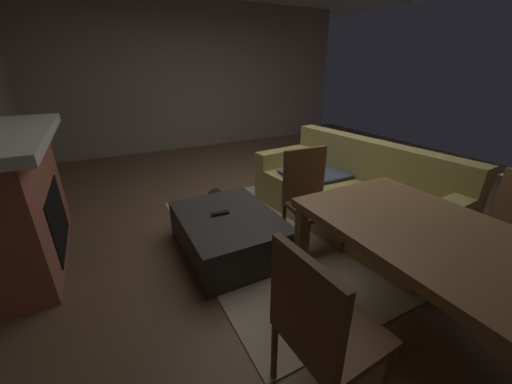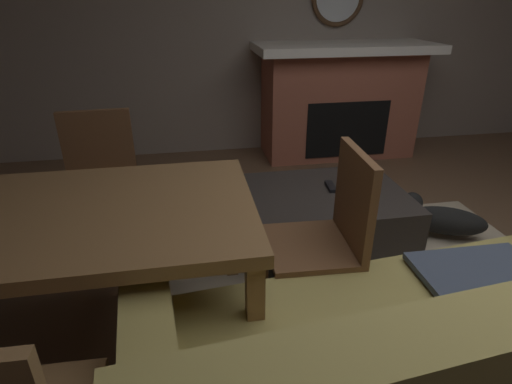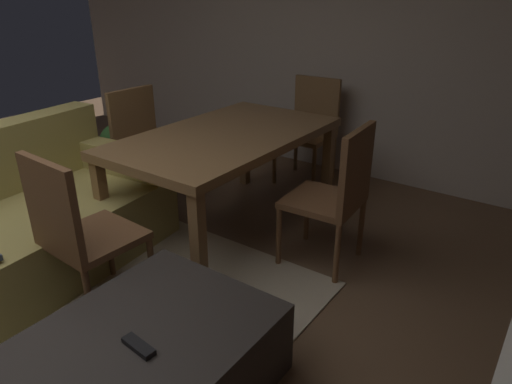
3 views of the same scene
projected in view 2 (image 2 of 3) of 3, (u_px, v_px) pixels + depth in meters
floor at (465, 333)px, 2.10m from camera, size 8.50×8.50×0.00m
wall_back_fireplace_side at (310, 15)px, 4.18m from camera, size 7.48×0.12×2.77m
area_rug at (360, 299)px, 2.33m from camera, size 2.60×2.00×0.01m
fireplace at (339, 100)px, 4.24m from camera, size 1.78×0.76×1.15m
couch at (427, 367)px, 1.54m from camera, size 2.24×1.14×0.87m
ottoman_coffee_table at (324, 216)px, 2.85m from camera, size 1.08×0.83×0.37m
tv_remote at (331, 187)px, 2.82m from camera, size 0.06×0.16×0.02m
dining_table at (64, 227)px, 1.77m from camera, size 1.66×0.95×0.74m
dining_chair_south at (101, 177)px, 2.60m from camera, size 0.46×0.46×0.93m
dining_chair_west at (330, 230)px, 2.02m from camera, size 0.46×0.46×0.93m
small_dog at (441, 218)px, 2.85m from camera, size 0.57×0.42×0.28m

